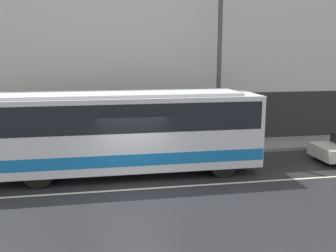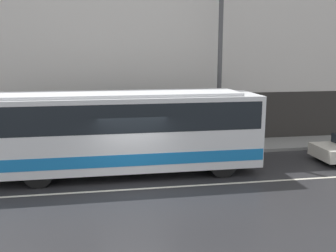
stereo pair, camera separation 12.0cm
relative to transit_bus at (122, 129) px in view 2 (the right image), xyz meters
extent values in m
plane|color=#262628|center=(0.34, -1.86, -1.85)|extent=(60.00, 60.00, 0.00)
cube|color=gray|center=(0.34, 3.34, -1.78)|extent=(60.00, 2.41, 0.15)
cube|color=silver|center=(0.34, 4.70, 3.53)|extent=(60.00, 0.30, 10.77)
cube|color=#2D2B28|center=(0.34, 4.53, -0.51)|extent=(60.00, 0.06, 2.69)
cube|color=beige|center=(0.34, -1.86, -1.85)|extent=(54.00, 0.14, 0.01)
cube|color=white|center=(-0.01, 0.00, -0.09)|extent=(10.95, 2.49, 2.82)
cube|color=#1972BF|center=(-0.01, 0.00, -0.95)|extent=(10.89, 2.51, 0.45)
cube|color=black|center=(-0.01, 0.00, 0.60)|extent=(10.62, 2.51, 1.07)
cube|color=orange|center=(5.42, 0.00, 1.13)|extent=(0.12, 1.87, 0.28)
cube|color=white|center=(-0.01, 0.00, 1.38)|extent=(9.30, 2.12, 0.12)
cylinder|color=black|center=(3.87, -1.08, -1.32)|extent=(1.06, 0.28, 1.06)
cylinder|color=black|center=(3.87, 1.08, -1.32)|extent=(1.06, 0.28, 1.06)
cylinder|color=black|center=(-3.08, -1.08, -1.32)|extent=(1.06, 0.28, 1.06)
cylinder|color=black|center=(-3.08, 1.08, -1.32)|extent=(1.06, 0.28, 1.06)
cylinder|color=black|center=(9.26, 0.81, -1.50)|extent=(0.70, 0.20, 0.70)
cylinder|color=#4C4C4F|center=(4.92, 3.01, 2.75)|extent=(0.22, 0.22, 8.90)
cylinder|color=#1E5933|center=(-1.88, 3.17, -1.06)|extent=(0.36, 0.36, 1.28)
sphere|color=tan|center=(-1.88, 3.17, -0.30)|extent=(0.23, 0.23, 0.23)
camera|label=1|loc=(-0.75, -14.56, 2.96)|focal=40.00mm
camera|label=2|loc=(-0.64, -14.58, 2.96)|focal=40.00mm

